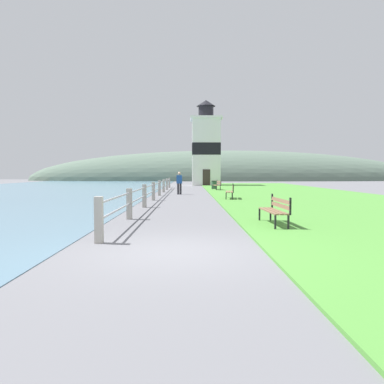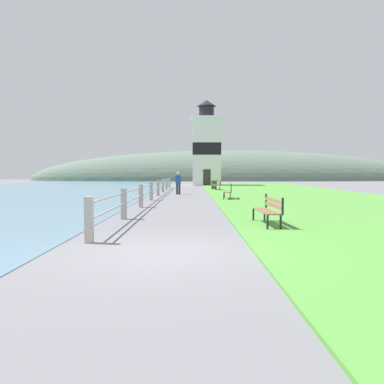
{
  "view_description": "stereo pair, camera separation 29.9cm",
  "coord_description": "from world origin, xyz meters",
  "px_view_note": "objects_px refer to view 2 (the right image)",
  "views": [
    {
      "loc": [
        0.32,
        -7.63,
        1.64
      ],
      "look_at": [
        0.52,
        17.83,
        0.3
      ],
      "focal_mm": 35.0,
      "sensor_mm": 36.0,
      "label": 1
    },
    {
      "loc": [
        0.62,
        -7.63,
        1.64
      ],
      "look_at": [
        0.52,
        17.83,
        0.3
      ],
      "focal_mm": 35.0,
      "sensor_mm": 36.0,
      "label": 2
    }
  ],
  "objects_px": {
    "person_strolling": "(180,182)",
    "park_bench_midway": "(230,191)",
    "park_bench_far": "(218,185)",
    "trash_bin": "(215,185)",
    "lighthouse": "(208,148)",
    "park_bench_near": "(270,209)"
  },
  "relations": [
    {
      "from": "person_strolling",
      "to": "park_bench_midway",
      "type": "bearing_deg",
      "value": -146.25
    },
    {
      "from": "person_strolling",
      "to": "park_bench_far",
      "type": "bearing_deg",
      "value": -26.35
    },
    {
      "from": "park_bench_far",
      "to": "trash_bin",
      "type": "bearing_deg",
      "value": -91.77
    },
    {
      "from": "park_bench_midway",
      "to": "trash_bin",
      "type": "height_order",
      "value": "park_bench_midway"
    },
    {
      "from": "park_bench_far",
      "to": "person_strolling",
      "type": "relative_size",
      "value": 1.04
    },
    {
      "from": "lighthouse",
      "to": "trash_bin",
      "type": "xyz_separation_m",
      "value": [
        0.28,
        -11.28,
        -4.26
      ]
    },
    {
      "from": "park_bench_midway",
      "to": "lighthouse",
      "type": "xyz_separation_m",
      "value": [
        -0.41,
        24.49,
        4.15
      ]
    },
    {
      "from": "person_strolling",
      "to": "trash_bin",
      "type": "xyz_separation_m",
      "value": [
        3.11,
        7.97,
        -0.48
      ]
    },
    {
      "from": "park_bench_near",
      "to": "park_bench_far",
      "type": "distance_m",
      "value": 22.55
    },
    {
      "from": "lighthouse",
      "to": "person_strolling",
      "type": "relative_size",
      "value": 6.35
    },
    {
      "from": "park_bench_near",
      "to": "lighthouse",
      "type": "distance_m",
      "value": 35.94
    },
    {
      "from": "person_strolling",
      "to": "trash_bin",
      "type": "relative_size",
      "value": 1.99
    },
    {
      "from": "park_bench_midway",
      "to": "trash_bin",
      "type": "distance_m",
      "value": 13.21
    },
    {
      "from": "park_bench_near",
      "to": "person_strolling",
      "type": "bearing_deg",
      "value": -80.84
    },
    {
      "from": "park_bench_far",
      "to": "trash_bin",
      "type": "relative_size",
      "value": 2.07
    },
    {
      "from": "person_strolling",
      "to": "park_bench_near",
      "type": "bearing_deg",
      "value": -166.43
    },
    {
      "from": "lighthouse",
      "to": "trash_bin",
      "type": "height_order",
      "value": "lighthouse"
    },
    {
      "from": "park_bench_near",
      "to": "trash_bin",
      "type": "xyz_separation_m",
      "value": [
        -0.25,
        24.41,
        -0.12
      ]
    },
    {
      "from": "trash_bin",
      "to": "person_strolling",
      "type": "bearing_deg",
      "value": -111.33
    },
    {
      "from": "park_bench_near",
      "to": "lighthouse",
      "type": "height_order",
      "value": "lighthouse"
    },
    {
      "from": "park_bench_midway",
      "to": "person_strolling",
      "type": "height_order",
      "value": "person_strolling"
    },
    {
      "from": "park_bench_midway",
      "to": "park_bench_far",
      "type": "bearing_deg",
      "value": -84.33
    }
  ]
}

